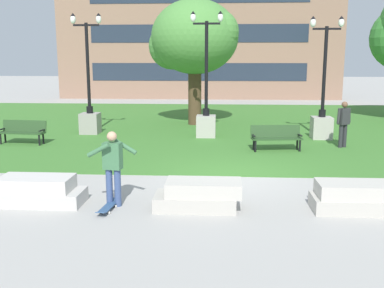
{
  "coord_description": "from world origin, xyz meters",
  "views": [
    {
      "loc": [
        -0.33,
        -12.31,
        3.3
      ],
      "look_at": [
        -1.02,
        -1.4,
        1.2
      ],
      "focal_mm": 42.0,
      "sensor_mm": 36.0,
      "label": 1
    }
  ],
  "objects_px": {
    "lamp_post_right": "(322,114)",
    "lamp_post_center": "(90,110)",
    "person_skateboarder": "(113,164)",
    "park_bench_near_right": "(276,136)",
    "lamp_post_left": "(206,112)",
    "park_bench_near_left": "(23,130)",
    "concrete_block_center": "(40,191)",
    "person_bystander_near_lawn": "(344,122)",
    "concrete_block_left": "(199,195)",
    "skateboard": "(108,207)",
    "concrete_block_right": "(355,197)"
  },
  "relations": [
    {
      "from": "lamp_post_right",
      "to": "lamp_post_center",
      "type": "distance_m",
      "value": 9.91
    },
    {
      "from": "person_skateboarder",
      "to": "park_bench_near_right",
      "type": "relative_size",
      "value": 0.92
    },
    {
      "from": "lamp_post_left",
      "to": "park_bench_near_left",
      "type": "bearing_deg",
      "value": -164.08
    },
    {
      "from": "person_skateboarder",
      "to": "park_bench_near_right",
      "type": "xyz_separation_m",
      "value": [
        4.4,
        6.43,
        -0.44
      ]
    },
    {
      "from": "person_skateboarder",
      "to": "concrete_block_center",
      "type": "bearing_deg",
      "value": 178.95
    },
    {
      "from": "lamp_post_left",
      "to": "lamp_post_right",
      "type": "distance_m",
      "value": 4.77
    },
    {
      "from": "lamp_post_center",
      "to": "person_bystander_near_lawn",
      "type": "xyz_separation_m",
      "value": [
        10.27,
        -2.49,
        -0.08
      ]
    },
    {
      "from": "concrete_block_left",
      "to": "lamp_post_center",
      "type": "distance_m",
      "value": 11.07
    },
    {
      "from": "concrete_block_left",
      "to": "skateboard",
      "type": "xyz_separation_m",
      "value": [
        -1.99,
        -0.26,
        -0.22
      ]
    },
    {
      "from": "concrete_block_right",
      "to": "lamp_post_center",
      "type": "relative_size",
      "value": 0.35
    },
    {
      "from": "lamp_post_left",
      "to": "skateboard",
      "type": "bearing_deg",
      "value": -101.11
    },
    {
      "from": "concrete_block_center",
      "to": "concrete_block_left",
      "type": "bearing_deg",
      "value": -1.51
    },
    {
      "from": "park_bench_near_right",
      "to": "lamp_post_right",
      "type": "relative_size",
      "value": 0.38
    },
    {
      "from": "concrete_block_left",
      "to": "park_bench_near_right",
      "type": "relative_size",
      "value": 1.03
    },
    {
      "from": "concrete_block_right",
      "to": "person_skateboarder",
      "type": "bearing_deg",
      "value": 179.85
    },
    {
      "from": "person_skateboarder",
      "to": "skateboard",
      "type": "height_order",
      "value": "person_skateboarder"
    },
    {
      "from": "park_bench_near_right",
      "to": "concrete_block_right",
      "type": "bearing_deg",
      "value": -81.77
    },
    {
      "from": "park_bench_near_left",
      "to": "lamp_post_right",
      "type": "xyz_separation_m",
      "value": [
        11.81,
        1.88,
        0.48
      ]
    },
    {
      "from": "lamp_post_center",
      "to": "person_bystander_near_lawn",
      "type": "relative_size",
      "value": 3.01
    },
    {
      "from": "lamp_post_left",
      "to": "park_bench_near_right",
      "type": "bearing_deg",
      "value": -45.8
    },
    {
      "from": "concrete_block_center",
      "to": "lamp_post_center",
      "type": "bearing_deg",
      "value": 99.56
    },
    {
      "from": "concrete_block_right",
      "to": "lamp_post_right",
      "type": "height_order",
      "value": "lamp_post_right"
    },
    {
      "from": "person_skateboarder",
      "to": "park_bench_near_right",
      "type": "bearing_deg",
      "value": 55.6
    },
    {
      "from": "concrete_block_center",
      "to": "skateboard",
      "type": "xyz_separation_m",
      "value": [
        1.65,
        -0.36,
        -0.22
      ]
    },
    {
      "from": "park_bench_near_left",
      "to": "concrete_block_right",
      "type": "bearing_deg",
      "value": -33.93
    },
    {
      "from": "skateboard",
      "to": "person_skateboarder",
      "type": "bearing_deg",
      "value": 79.64
    },
    {
      "from": "person_bystander_near_lawn",
      "to": "person_skateboarder",
      "type": "bearing_deg",
      "value": -134.17
    },
    {
      "from": "concrete_block_center",
      "to": "person_skateboarder",
      "type": "xyz_separation_m",
      "value": [
        1.71,
        -0.03,
        0.67
      ]
    },
    {
      "from": "concrete_block_right",
      "to": "person_skateboarder",
      "type": "height_order",
      "value": "person_skateboarder"
    },
    {
      "from": "concrete_block_left",
      "to": "park_bench_near_right",
      "type": "bearing_deg",
      "value": 69.19
    },
    {
      "from": "lamp_post_right",
      "to": "concrete_block_left",
      "type": "bearing_deg",
      "value": -117.08
    },
    {
      "from": "concrete_block_right",
      "to": "lamp_post_center",
      "type": "xyz_separation_m",
      "value": [
        -8.66,
        9.66,
        0.75
      ]
    },
    {
      "from": "park_bench_near_right",
      "to": "lamp_post_right",
      "type": "xyz_separation_m",
      "value": [
        2.16,
        2.55,
        0.48
      ]
    },
    {
      "from": "skateboard",
      "to": "lamp_post_center",
      "type": "xyz_separation_m",
      "value": [
        -3.27,
        9.97,
        0.97
      ]
    },
    {
      "from": "person_bystander_near_lawn",
      "to": "concrete_block_left",
      "type": "bearing_deg",
      "value": -124.79
    },
    {
      "from": "skateboard",
      "to": "concrete_block_right",
      "type": "bearing_deg",
      "value": 3.29
    },
    {
      "from": "lamp_post_center",
      "to": "skateboard",
      "type": "bearing_deg",
      "value": -71.85
    },
    {
      "from": "concrete_block_left",
      "to": "lamp_post_center",
      "type": "height_order",
      "value": "lamp_post_center"
    },
    {
      "from": "concrete_block_center",
      "to": "lamp_post_center",
      "type": "relative_size",
      "value": 0.37
    },
    {
      "from": "skateboard",
      "to": "park_bench_near_right",
      "type": "height_order",
      "value": "park_bench_near_right"
    },
    {
      "from": "person_skateboarder",
      "to": "park_bench_near_left",
      "type": "height_order",
      "value": "person_skateboarder"
    },
    {
      "from": "park_bench_near_left",
      "to": "concrete_block_left",
      "type": "bearing_deg",
      "value": -44.96
    },
    {
      "from": "concrete_block_left",
      "to": "lamp_post_left",
      "type": "height_order",
      "value": "lamp_post_left"
    },
    {
      "from": "concrete_block_center",
      "to": "concrete_block_left",
      "type": "relative_size",
      "value": 0.99
    },
    {
      "from": "park_bench_near_left",
      "to": "lamp_post_right",
      "type": "relative_size",
      "value": 0.38
    },
    {
      "from": "park_bench_near_right",
      "to": "person_bystander_near_lawn",
      "type": "height_order",
      "value": "person_bystander_near_lawn"
    },
    {
      "from": "concrete_block_center",
      "to": "concrete_block_left",
      "type": "height_order",
      "value": "same"
    },
    {
      "from": "concrete_block_left",
      "to": "concrete_block_right",
      "type": "xyz_separation_m",
      "value": [
        3.4,
        0.05,
        0.0
      ]
    },
    {
      "from": "park_bench_near_left",
      "to": "skateboard",
      "type": "bearing_deg",
      "value": -55.07
    },
    {
      "from": "person_skateboarder",
      "to": "lamp_post_left",
      "type": "bearing_deg",
      "value": 78.86
    }
  ]
}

